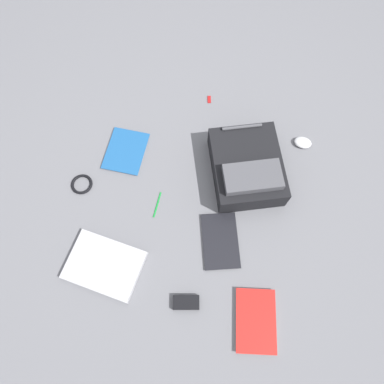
% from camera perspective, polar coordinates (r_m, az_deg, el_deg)
% --- Properties ---
extents(ground_plane, '(4.20, 4.20, 0.00)m').
position_cam_1_polar(ground_plane, '(1.80, 0.48, -1.05)').
color(ground_plane, slate).
extents(backpack, '(0.41, 0.47, 0.18)m').
position_cam_1_polar(backpack, '(1.80, 8.73, 3.81)').
color(backpack, black).
rests_on(backpack, ground_plane).
extents(laptop, '(0.39, 0.32, 0.03)m').
position_cam_1_polar(laptop, '(1.75, -13.74, -11.20)').
color(laptop, '#929296').
rests_on(laptop, ground_plane).
extents(book_blue, '(0.21, 0.29, 0.01)m').
position_cam_1_polar(book_blue, '(1.74, 4.50, -7.74)').
color(book_blue, silver).
rests_on(book_blue, ground_plane).
extents(book_red, '(0.18, 0.28, 0.02)m').
position_cam_1_polar(book_red, '(1.70, 10.07, -19.46)').
color(book_red, silver).
rests_on(book_red, ground_plane).
extents(book_manual, '(0.23, 0.27, 0.01)m').
position_cam_1_polar(book_manual, '(1.93, -10.45, 6.39)').
color(book_manual, silver).
rests_on(book_manual, ground_plane).
extents(computer_mouse, '(0.10, 0.08, 0.03)m').
position_cam_1_polar(computer_mouse, '(2.00, 17.17, 7.50)').
color(computer_mouse, silver).
rests_on(computer_mouse, ground_plane).
extents(cable_coil, '(0.11, 0.11, 0.01)m').
position_cam_1_polar(cable_coil, '(1.90, -17.09, 1.19)').
color(cable_coil, black).
rests_on(cable_coil, ground_plane).
extents(power_brick, '(0.12, 0.07, 0.03)m').
position_cam_1_polar(power_brick, '(1.68, -0.98, -17.13)').
color(power_brick, black).
rests_on(power_brick, ground_plane).
extents(pen_black, '(0.03, 0.14, 0.01)m').
position_cam_1_polar(pen_black, '(1.79, -5.56, -1.99)').
color(pen_black, '#198C33').
rests_on(pen_black, ground_plane).
extents(usb_stick, '(0.02, 0.05, 0.01)m').
position_cam_1_polar(usb_stick, '(2.08, 2.75, 14.49)').
color(usb_stick, '#B21919').
rests_on(usb_stick, ground_plane).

